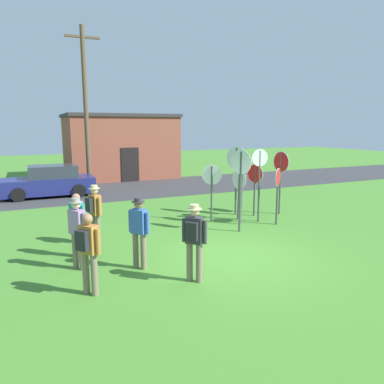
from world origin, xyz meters
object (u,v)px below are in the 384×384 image
Objects in this scene: stop_sign_leaning_left at (259,174)px; parked_car_on_street at (49,182)px; person_with_sunhat at (88,249)px; person_holding_notes at (77,222)px; person_in_dark_shirt at (194,238)px; person_in_teal at (95,210)px; stop_sign_leaning_right at (212,183)px; person_in_blue at (77,229)px; utility_pole at (86,106)px; stop_sign_far_back at (236,167)px; stop_sign_low_front at (278,187)px; stop_sign_rear_left at (241,176)px; stop_sign_nearest at (255,181)px; person_on_left at (139,229)px; stop_sign_rear_right at (281,171)px; stop_sign_center_cluster at (242,176)px; stop_sign_tallest at (239,185)px.

parked_car_on_street is at bearing 128.05° from stop_sign_leaning_left.
person_with_sunhat and person_holding_notes have the same top height.
person_in_dark_shirt is 3.88m from person_in_teal.
stop_sign_leaning_right is 1.18× the size of person_in_blue.
utility_pole is 10.06m from stop_sign_far_back.
stop_sign_leaning_right reaches higher than stop_sign_low_front.
stop_sign_leaning_right is at bearing 12.25° from person_in_teal.
stop_sign_rear_left is at bearing -172.60° from stop_sign_low_front.
person_holding_notes is at bearing -176.02° from stop_sign_low_front.
stop_sign_nearest is at bearing 44.49° from stop_sign_rear_left.
person_on_left reaches higher than person_with_sunhat.
stop_sign_rear_right is 7.33m from person_on_left.
person_in_blue is (-6.84, -1.35, -0.34)m from stop_sign_low_front.
person_in_teal is at bearing -178.27° from stop_sign_center_cluster.
stop_sign_far_back is (1.32, 0.51, 0.45)m from stop_sign_leaning_right.
stop_sign_rear_right is at bearing -44.18° from parked_car_on_street.
parked_car_on_street is 8.55m from person_in_teal.
person_in_teal and person_in_blue have the same top height.
person_holding_notes is at bearing -159.57° from stop_sign_leaning_right.
person_with_sunhat reaches higher than parked_car_on_street.
person_in_blue is (-0.11, -0.88, 0.03)m from person_holding_notes.
stop_sign_tallest is at bearing 22.94° from person_in_blue.
stop_sign_rear_left is at bearing -135.51° from stop_sign_nearest.
stop_sign_leaning_right reaches higher than parked_car_on_street.
person_in_blue is (-6.30, -3.20, -0.87)m from stop_sign_far_back.
stop_sign_rear_left is 1.34× the size of stop_sign_nearest.
stop_sign_center_cluster is at bearing 18.47° from person_in_blue.
stop_sign_tallest is at bearing 8.40° from person_in_teal.
utility_pole is 3.29× the size of stop_sign_leaning_left.
stop_sign_leaning_left is 1.50× the size of person_on_left.
utility_pole is at bearing 81.81° from person_in_teal.
stop_sign_rear_right is at bearing 12.37° from person_holding_notes.
stop_sign_center_cluster is at bearing -114.50° from stop_sign_tallest.
person_holding_notes is at bearing 82.75° from person_in_blue.
stop_sign_far_back reaches higher than stop_sign_nearest.
person_with_sunhat is (-6.49, -3.49, -0.73)m from stop_sign_leaning_left.
stop_sign_center_cluster is 5.19m from person_in_dark_shirt.
stop_sign_far_back is 7.12m from person_in_blue.
stop_sign_nearest is at bearing 31.95° from person_with_sunhat.
stop_sign_center_cluster is 1.47× the size of person_in_dark_shirt.
stop_sign_rear_right reaches higher than stop_sign_tallest.
stop_sign_center_cluster is at bearing -113.38° from stop_sign_far_back.
parked_car_on_street is 2.17× the size of stop_sign_nearest.
person_on_left is 1.03× the size of person_with_sunhat.
person_on_left is 1.00× the size of person_in_dark_shirt.
stop_sign_rear_left is 4.28m from person_in_dark_shirt.
utility_pole reaches higher than person_in_dark_shirt.
stop_sign_low_front is (4.66, -10.65, -3.14)m from utility_pole.
stop_sign_leaning_left is 1.50× the size of person_in_dark_shirt.
stop_sign_tallest is at bearing 34.01° from person_with_sunhat.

